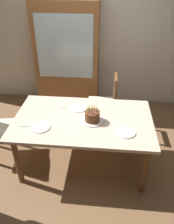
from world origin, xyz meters
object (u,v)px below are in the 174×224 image
(plate_far_side, at_px, (79,108))
(chair_spindle_back, at_px, (103,104))
(birthday_cake, at_px, (92,117))
(plate_near_celebrant, at_px, (41,127))
(plate_near_guest, at_px, (126,132))
(china_cabinet, at_px, (68,58))
(dining_table, at_px, (83,124))

(plate_far_side, xyz_separation_m, chair_spindle_back, (0.32, 0.60, -0.29))
(birthday_cake, xyz_separation_m, plate_near_celebrant, (-0.59, -0.19, -0.05))
(birthday_cake, bearing_deg, plate_far_side, 127.08)
(plate_far_side, distance_m, plate_near_guest, 0.76)
(birthday_cake, xyz_separation_m, chair_spindle_back, (0.12, 0.87, -0.34))
(plate_near_guest, bearing_deg, china_cabinet, 118.23)
(birthday_cake, distance_m, china_cabinet, 1.70)
(dining_table, distance_m, plate_near_guest, 0.57)
(plate_near_guest, bearing_deg, chair_spindle_back, 104.58)
(plate_near_celebrant, distance_m, plate_near_guest, 0.98)
(plate_near_celebrant, relative_size, chair_spindle_back, 0.23)
(birthday_cake, relative_size, plate_far_side, 1.27)
(plate_near_guest, xyz_separation_m, chair_spindle_back, (-0.28, 1.06, -0.29))
(plate_far_side, distance_m, china_cabinet, 1.39)
(birthday_cake, bearing_deg, china_cabinet, 109.53)
(birthday_cake, height_order, plate_near_celebrant, birthday_cake)
(birthday_cake, relative_size, plate_near_celebrant, 1.27)
(dining_table, relative_size, china_cabinet, 0.90)
(plate_near_celebrant, height_order, china_cabinet, china_cabinet)
(chair_spindle_back, height_order, china_cabinet, china_cabinet)
(plate_near_guest, bearing_deg, plate_far_side, 142.25)
(birthday_cake, height_order, plate_far_side, birthday_cake)
(dining_table, distance_m, plate_far_side, 0.26)
(birthday_cake, bearing_deg, dining_table, 162.67)
(dining_table, xyz_separation_m, plate_near_guest, (0.51, -0.23, 0.09))
(chair_spindle_back, bearing_deg, china_cabinet, 133.34)
(dining_table, relative_size, plate_near_guest, 7.75)
(plate_near_celebrant, height_order, plate_far_side, same)
(plate_far_side, bearing_deg, chair_spindle_back, 62.03)
(plate_far_side, relative_size, china_cabinet, 0.12)
(plate_near_guest, relative_size, chair_spindle_back, 0.23)
(plate_near_celebrant, xyz_separation_m, plate_far_side, (0.38, 0.46, 0.00))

